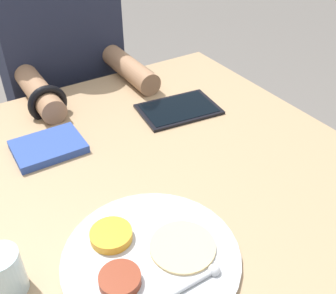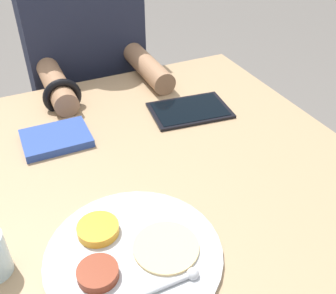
% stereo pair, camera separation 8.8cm
% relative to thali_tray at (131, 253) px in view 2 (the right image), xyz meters
% --- Properties ---
extents(dining_table, '(1.13, 0.97, 0.74)m').
position_rel_thali_tray_xyz_m(dining_table, '(0.06, 0.23, -0.38)').
color(dining_table, '#9E7F5B').
rests_on(dining_table, ground_plane).
extents(thali_tray, '(0.32, 0.32, 0.03)m').
position_rel_thali_tray_xyz_m(thali_tray, '(0.00, 0.00, 0.00)').
color(thali_tray, '#B7BABF').
rests_on(thali_tray, dining_table).
extents(red_notebook, '(0.17, 0.13, 0.02)m').
position_rel_thali_tray_xyz_m(red_notebook, '(-0.05, 0.42, 0.00)').
color(red_notebook, silver).
rests_on(red_notebook, dining_table).
extents(tablet_device, '(0.24, 0.17, 0.01)m').
position_rel_thali_tray_xyz_m(tablet_device, '(0.33, 0.40, -0.00)').
color(tablet_device, black).
rests_on(tablet_device, dining_table).
extents(person_diner, '(0.40, 0.48, 1.22)m').
position_rel_thali_tray_xyz_m(person_diner, '(0.16, 0.88, -0.17)').
color(person_diner, black).
rests_on(person_diner, ground_plane).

